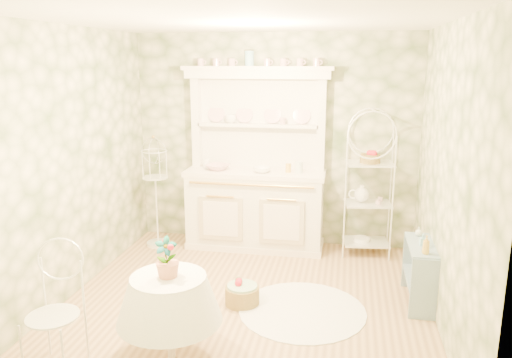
% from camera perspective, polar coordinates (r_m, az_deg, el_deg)
% --- Properties ---
extents(floor, '(3.60, 3.60, 0.00)m').
position_cam_1_polar(floor, '(5.15, -1.05, -13.84)').
color(floor, tan).
rests_on(floor, ground).
extents(ceiling, '(3.60, 3.60, 0.00)m').
position_cam_1_polar(ceiling, '(4.59, -1.20, 17.66)').
color(ceiling, white).
rests_on(ceiling, floor).
extents(wall_left, '(3.60, 3.60, 0.00)m').
position_cam_1_polar(wall_left, '(5.35, -20.38, 1.68)').
color(wall_left, beige).
rests_on(wall_left, floor).
extents(wall_right, '(3.60, 3.60, 0.00)m').
position_cam_1_polar(wall_right, '(4.68, 21.02, 0.04)').
color(wall_right, beige).
rests_on(wall_right, floor).
extents(wall_back, '(3.60, 3.60, 0.00)m').
position_cam_1_polar(wall_back, '(6.43, 2.12, 4.38)').
color(wall_back, beige).
rests_on(wall_back, floor).
extents(wall_front, '(3.60, 3.60, 0.00)m').
position_cam_1_polar(wall_front, '(3.02, -8.07, -6.31)').
color(wall_front, beige).
rests_on(wall_front, floor).
extents(kitchen_dresser, '(1.87, 0.61, 2.29)m').
position_cam_1_polar(kitchen_dresser, '(6.23, -0.09, 2.18)').
color(kitchen_dresser, white).
rests_on(kitchen_dresser, floor).
extents(bakers_rack, '(0.57, 0.44, 1.70)m').
position_cam_1_polar(bakers_rack, '(6.22, 12.75, -0.98)').
color(bakers_rack, white).
rests_on(bakers_rack, floor).
extents(side_shelf, '(0.31, 0.74, 0.63)m').
position_cam_1_polar(side_shelf, '(5.27, 18.17, -10.16)').
color(side_shelf, '#819DAF').
rests_on(side_shelf, floor).
extents(round_table, '(0.88, 0.88, 0.79)m').
position_cam_1_polar(round_table, '(4.17, -9.83, -14.91)').
color(round_table, white).
rests_on(round_table, floor).
extents(cafe_chair, '(0.45, 0.45, 0.80)m').
position_cam_1_polar(cafe_chair, '(4.28, -22.16, -14.94)').
color(cafe_chair, white).
rests_on(cafe_chair, floor).
extents(birdcage_stand, '(0.38, 0.38, 1.43)m').
position_cam_1_polar(birdcage_stand, '(6.51, -11.37, -1.48)').
color(birdcage_stand, white).
rests_on(birdcage_stand, floor).
extents(floor_basket, '(0.37, 0.37, 0.21)m').
position_cam_1_polar(floor_basket, '(5.07, -1.58, -13.00)').
color(floor_basket, olive).
rests_on(floor_basket, floor).
extents(lace_rug, '(1.37, 1.37, 0.01)m').
position_cam_1_polar(lace_rug, '(5.01, 5.31, -14.71)').
color(lace_rug, white).
rests_on(lace_rug, floor).
extents(bowl_floral, '(0.37, 0.37, 0.07)m').
position_cam_1_polar(bowl_floral, '(6.32, -4.38, 1.12)').
color(bowl_floral, white).
rests_on(bowl_floral, kitchen_dresser).
extents(bowl_white, '(0.29, 0.29, 0.07)m').
position_cam_1_polar(bowl_white, '(6.15, 0.68, 0.82)').
color(bowl_white, white).
rests_on(bowl_white, kitchen_dresser).
extents(cup_left, '(0.17, 0.17, 0.11)m').
position_cam_1_polar(cup_left, '(6.38, -2.90, 6.66)').
color(cup_left, white).
rests_on(cup_left, kitchen_dresser).
extents(cup_right, '(0.11, 0.11, 0.08)m').
position_cam_1_polar(cup_right, '(6.25, 3.07, 6.51)').
color(cup_right, white).
rests_on(cup_right, kitchen_dresser).
extents(potted_geranium, '(0.19, 0.15, 0.33)m').
position_cam_1_polar(potted_geranium, '(3.96, -10.22, -9.20)').
color(potted_geranium, '#3F7238').
rests_on(potted_geranium, round_table).
extents(bottle_amber, '(0.07, 0.07, 0.18)m').
position_cam_1_polar(bottle_amber, '(4.90, 18.85, -7.36)').
color(bottle_amber, gold).
rests_on(bottle_amber, side_shelf).
extents(bottle_blue, '(0.06, 0.06, 0.12)m').
position_cam_1_polar(bottle_blue, '(5.11, 18.50, -6.81)').
color(bottle_blue, '#85C2D7').
rests_on(bottle_blue, side_shelf).
extents(bottle_glass, '(0.09, 0.09, 0.10)m').
position_cam_1_polar(bottle_glass, '(5.37, 18.11, -5.87)').
color(bottle_glass, silver).
rests_on(bottle_glass, side_shelf).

